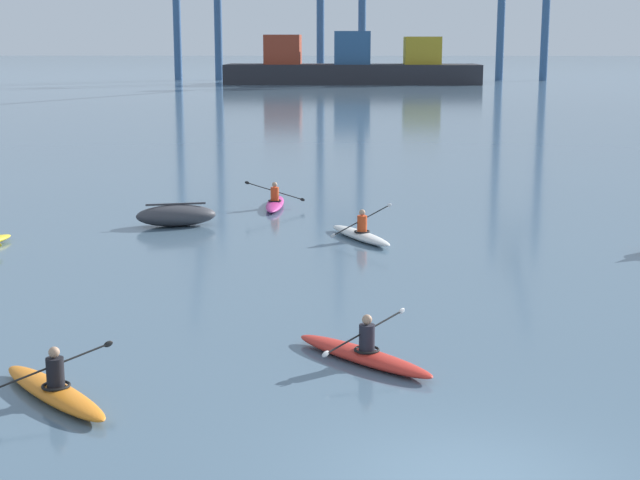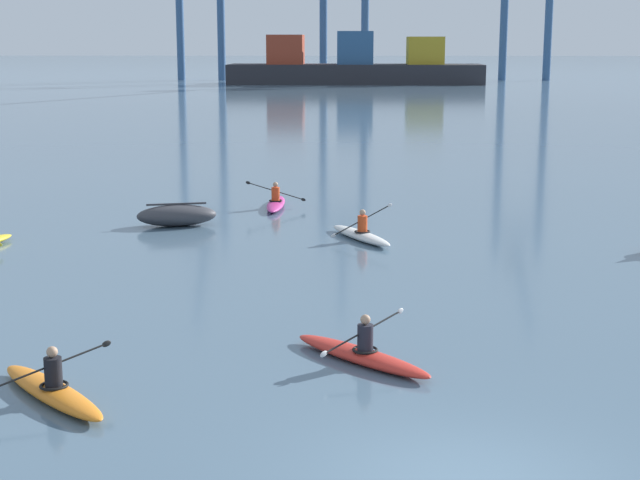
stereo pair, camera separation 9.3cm
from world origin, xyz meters
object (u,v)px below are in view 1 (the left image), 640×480
object	(u,v)px
kayak_white	(361,234)
kayak_magenta	(275,203)
kayak_red	(363,354)
kayak_orange	(54,390)
container_barge	(352,66)
capsized_dinghy	(176,215)

from	to	relation	value
kayak_white	kayak_magenta	world-z (taller)	kayak_white
kayak_white	kayak_red	size ratio (longest dim) A/B	1.15
kayak_white	kayak_orange	bearing A→B (deg)	-111.34
container_barge	kayak_orange	world-z (taller)	container_barge
container_barge	kayak_white	size ratio (longest dim) A/B	11.01
container_barge	capsized_dinghy	world-z (taller)	container_barge
capsized_dinghy	kayak_orange	distance (m)	15.59
capsized_dinghy	kayak_white	world-z (taller)	kayak_white
kayak_white	kayak_magenta	distance (m)	6.47
kayak_white	kayak_red	distance (m)	11.45
kayak_orange	kayak_red	bearing A→B (deg)	21.77
container_barge	kayak_white	bearing A→B (deg)	-89.78
container_barge	capsized_dinghy	size ratio (longest dim) A/B	12.92
kayak_magenta	kayak_red	xyz separation A→B (m)	(3.04, -17.13, 0.00)
capsized_dinghy	kayak_orange	xyz separation A→B (m)	(0.75, -15.57, -0.18)
container_barge	kayak_magenta	size ratio (longest dim) A/B	10.58
kayak_magenta	kayak_white	bearing A→B (deg)	-61.58
kayak_red	kayak_orange	distance (m)	5.66
container_barge	kayak_red	xyz separation A→B (m)	(0.38, -121.57, -2.28)
container_barge	kayak_red	bearing A→B (deg)	-89.82
container_barge	kayak_magenta	distance (m)	104.50
container_barge	kayak_magenta	world-z (taller)	container_barge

